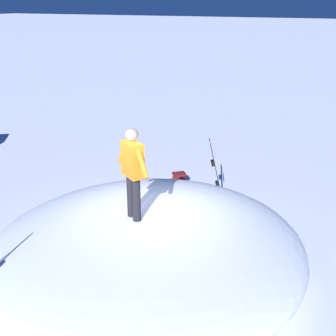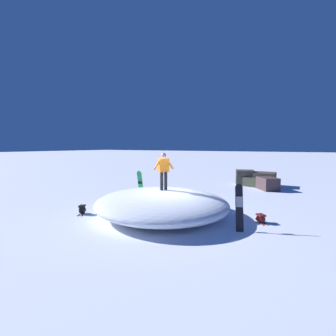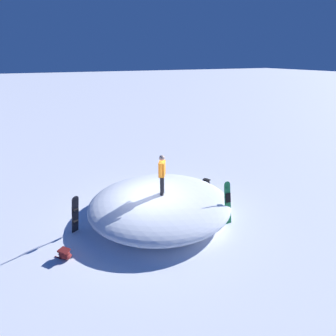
# 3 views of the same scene
# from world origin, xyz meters

# --- Properties ---
(ground) EXTENTS (240.00, 240.00, 0.00)m
(ground) POSITION_xyz_m (0.00, 0.00, 0.00)
(ground) COLOR white
(snow_mound) EXTENTS (6.61, 6.36, 1.10)m
(snow_mound) POSITION_xyz_m (-0.52, -0.11, 0.55)
(snow_mound) COLOR white
(snow_mound) RESTS_ON ground
(snowboarder_standing) EXTENTS (0.59, 0.89, 1.63)m
(snowboarder_standing) POSITION_xyz_m (-0.53, 0.10, 2.03)
(snowboarder_standing) COLOR black
(snowboarder_standing) RESTS_ON snow_mound
(snowboard_primary_upright) EXTENTS (0.41, 0.48, 1.66)m
(snowboard_primary_upright) POSITION_xyz_m (2.80, -0.22, 0.85)
(snowboard_primary_upright) COLOR black
(snowboard_primary_upright) RESTS_ON ground
(backpack_far) EXTENTS (0.56, 0.59, 0.35)m
(backpack_far) POSITION_xyz_m (3.38, 1.01, 0.18)
(backpack_far) COLOR maroon
(backpack_far) RESTS_ON ground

